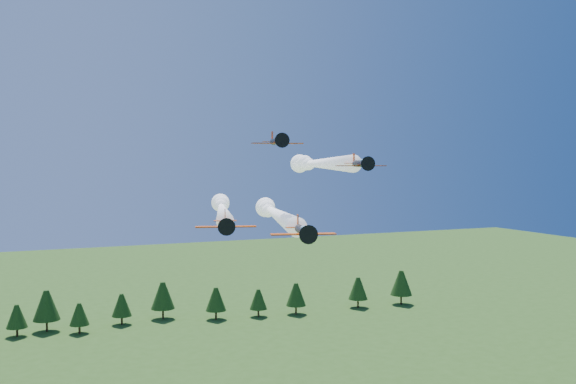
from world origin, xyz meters
name	(u,v)px	position (x,y,z in m)	size (l,w,h in m)	color
plane_lead	(275,213)	(4.42, 16.72, 40.16)	(17.66, 49.01, 3.70)	black
plane_left	(222,209)	(-0.41, 30.03, 40.02)	(18.54, 48.48, 3.70)	black
plane_right	(317,164)	(14.92, 22.48, 48.25)	(15.58, 47.63, 3.70)	black
plane_slot	(277,141)	(0.25, 5.75, 51.48)	(7.58, 8.32, 2.65)	black
treeline	(123,305)	(-5.66, 110.07, 6.75)	(171.60, 20.35, 11.89)	#382314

